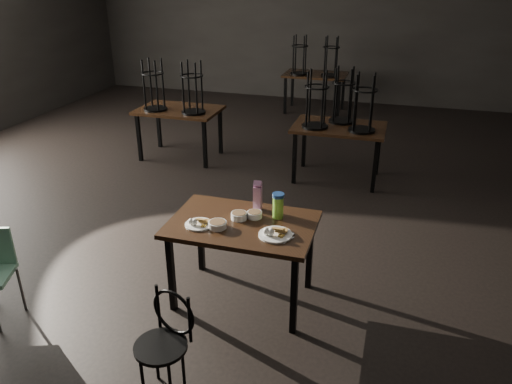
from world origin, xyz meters
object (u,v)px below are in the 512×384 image
(water_bottle, at_px, (278,205))
(juice_carton, at_px, (258,196))
(main_table, at_px, (242,231))
(bentwood_chair, at_px, (166,336))

(water_bottle, bearing_deg, juice_carton, 155.50)
(juice_carton, height_order, water_bottle, juice_carton)
(main_table, height_order, water_bottle, water_bottle)
(main_table, relative_size, juice_carton, 4.37)
(water_bottle, bearing_deg, bentwood_chair, -108.60)
(bentwood_chair, bearing_deg, main_table, 95.68)
(juice_carton, relative_size, bentwood_chair, 0.37)
(main_table, distance_m, bentwood_chair, 1.16)
(bentwood_chair, bearing_deg, juice_carton, 94.99)
(main_table, bearing_deg, water_bottle, 32.61)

